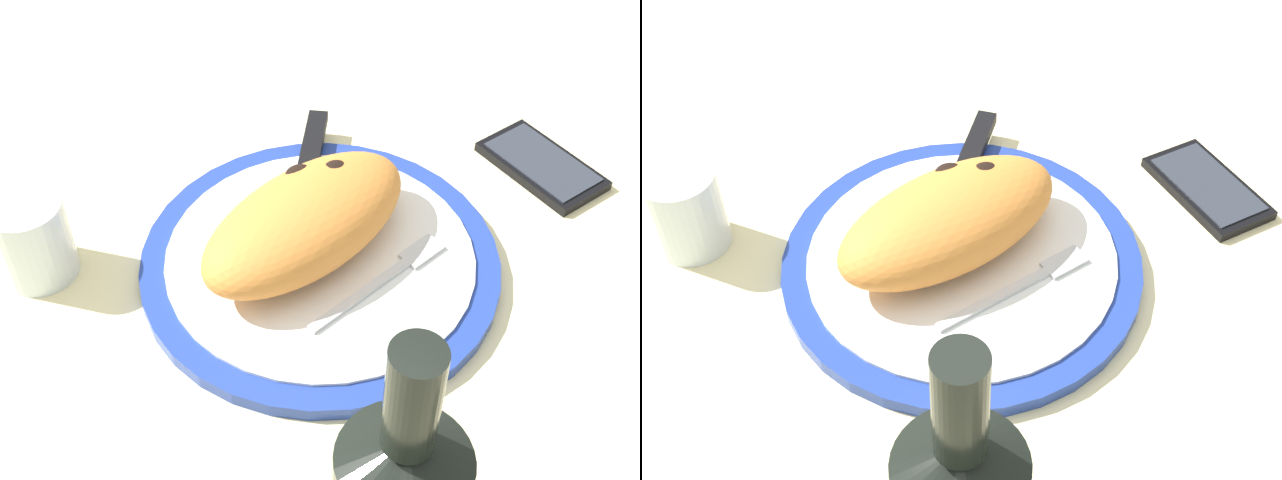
# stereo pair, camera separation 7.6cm
# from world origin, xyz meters

# --- Properties ---
(ground_plane) EXTENTS (1.50, 1.50, 0.03)m
(ground_plane) POSITION_xyz_m (0.00, 0.00, -0.01)
(ground_plane) COLOR beige
(plate) EXTENTS (0.33, 0.33, 0.02)m
(plate) POSITION_xyz_m (0.00, 0.00, 0.01)
(plate) COLOR #233D99
(plate) RESTS_ON ground_plane
(calzone) EXTENTS (0.24, 0.14, 0.07)m
(calzone) POSITION_xyz_m (-0.00, 0.02, 0.05)
(calzone) COLOR orange
(calzone) RESTS_ON plate
(fork) EXTENTS (0.16, 0.05, 0.00)m
(fork) POSITION_xyz_m (0.02, -0.06, 0.02)
(fork) COLOR silver
(fork) RESTS_ON plate
(knife) EXTENTS (0.20, 0.13, 0.01)m
(knife) POSITION_xyz_m (0.09, 0.08, 0.02)
(knife) COLOR silver
(knife) RESTS_ON plate
(smartphone) EXTENTS (0.10, 0.14, 0.01)m
(smartphone) POSITION_xyz_m (0.25, -0.10, 0.01)
(smartphone) COLOR black
(smartphone) RESTS_ON ground_plane
(water_glass) EXTENTS (0.07, 0.07, 0.08)m
(water_glass) POSITION_xyz_m (-0.15, 0.20, 0.04)
(water_glass) COLOR silver
(water_glass) RESTS_ON ground_plane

